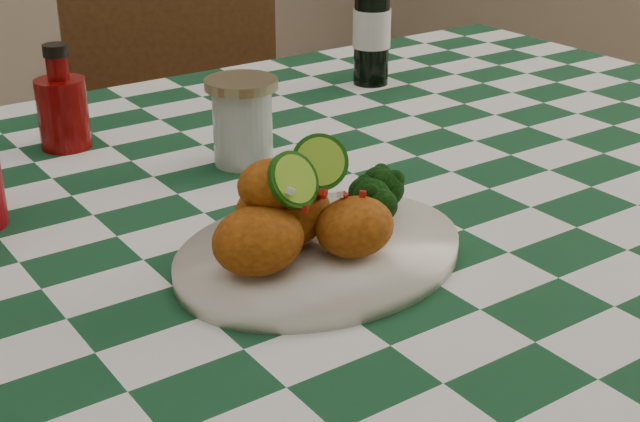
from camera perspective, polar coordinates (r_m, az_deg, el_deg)
plate at (r=0.87m, az=0.00°, el=-2.76°), size 0.32×0.26×0.02m
fried_chicken_pile at (r=0.84m, az=-0.88°, el=0.71°), size 0.16×0.12×0.10m
broccoli_side at (r=0.91m, az=4.20°, el=1.04°), size 0.07×0.07×0.06m
ketchup_bottle at (r=1.20m, az=-16.24°, el=7.02°), size 0.08×0.08×0.14m
mason_jar at (r=1.11m, az=-4.98°, el=5.72°), size 0.10×0.10×0.11m
beer_bottle at (r=1.44m, az=3.35°, el=12.26°), size 0.06×0.06×0.21m
wooden_chair_right at (r=1.86m, az=-7.90°, el=2.14°), size 0.57×0.59×1.00m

